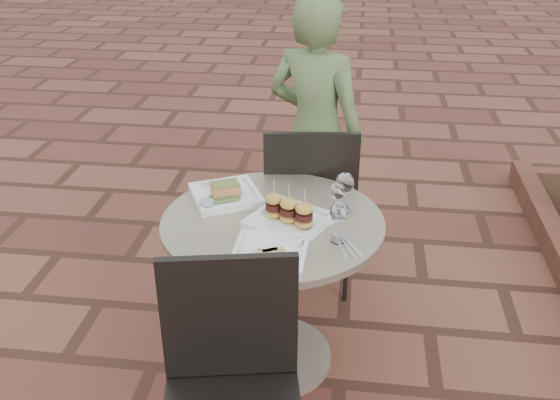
# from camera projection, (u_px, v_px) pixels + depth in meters

# --- Properties ---
(ground) EXTENTS (60.00, 60.00, 0.00)m
(ground) POSITION_uv_depth(u_px,v_px,m) (259.00, 316.00, 3.11)
(ground) COLOR brown
(ground) RESTS_ON ground
(cafe_table) EXTENTS (0.90, 0.90, 0.73)m
(cafe_table) POSITION_uv_depth(u_px,v_px,m) (273.00, 270.00, 2.62)
(cafe_table) COLOR gray
(cafe_table) RESTS_ON ground
(chair_far) EXTENTS (0.49, 0.49, 0.93)m
(chair_far) POSITION_uv_depth(u_px,v_px,m) (310.00, 197.00, 3.07)
(chair_far) COLOR black
(chair_far) RESTS_ON ground
(chair_near) EXTENTS (0.52, 0.52, 0.93)m
(chair_near) POSITION_uv_depth(u_px,v_px,m) (231.00, 376.00, 1.97)
(chair_near) COLOR black
(chair_near) RESTS_ON ground
(diner) EXTENTS (0.64, 0.54, 1.49)m
(diner) POSITION_uv_depth(u_px,v_px,m) (315.00, 135.00, 3.28)
(diner) COLOR #526A3A
(diner) RESTS_ON ground
(plate_salmon) EXTENTS (0.36, 0.36, 0.07)m
(plate_salmon) POSITION_uv_depth(u_px,v_px,m) (226.00, 194.00, 2.65)
(plate_salmon) COLOR white
(plate_salmon) RESTS_ON cafe_table
(plate_sliders) EXTENTS (0.37, 0.37, 0.18)m
(plate_sliders) POSITION_uv_depth(u_px,v_px,m) (289.00, 216.00, 2.45)
(plate_sliders) COLOR white
(plate_sliders) RESTS_ON cafe_table
(plate_tuna) EXTENTS (0.27, 0.27, 0.03)m
(plate_tuna) POSITION_uv_depth(u_px,v_px,m) (270.00, 253.00, 2.25)
(plate_tuna) COLOR white
(plate_tuna) RESTS_ON cafe_table
(wine_glass_right) EXTENTS (0.07, 0.07, 0.17)m
(wine_glass_right) POSITION_uv_depth(u_px,v_px,m) (339.00, 213.00, 2.30)
(wine_glass_right) COLOR white
(wine_glass_right) RESTS_ON cafe_table
(wine_glass_mid) EXTENTS (0.06, 0.06, 0.15)m
(wine_glass_mid) POSITION_uv_depth(u_px,v_px,m) (338.00, 192.00, 2.49)
(wine_glass_mid) COLOR white
(wine_glass_mid) RESTS_ON cafe_table
(wine_glass_far) EXTENTS (0.07, 0.07, 0.17)m
(wine_glass_far) POSITION_uv_depth(u_px,v_px,m) (345.00, 184.00, 2.51)
(wine_glass_far) COLOR white
(wine_glass_far) RESTS_ON cafe_table
(steel_ramekin) EXTENTS (0.07, 0.07, 0.05)m
(steel_ramekin) POSITION_uv_depth(u_px,v_px,m) (206.00, 206.00, 2.55)
(steel_ramekin) COLOR silver
(steel_ramekin) RESTS_ON cafe_table
(cutlery_set) EXTENTS (0.15, 0.20, 0.00)m
(cutlery_set) POSITION_uv_depth(u_px,v_px,m) (346.00, 246.00, 2.32)
(cutlery_set) COLOR silver
(cutlery_set) RESTS_ON cafe_table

